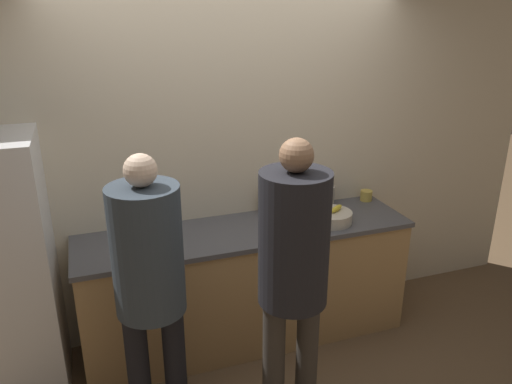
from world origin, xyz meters
TOP-DOWN VIEW (x-y plane):
  - ground_plane at (0.00, 0.00)m, footprint 14.00×14.00m
  - wall_back at (0.00, 0.67)m, footprint 5.20×0.06m
  - counter at (0.00, 0.36)m, footprint 2.39×0.65m
  - person_left at (-0.77, -0.31)m, footprint 0.38×0.38m
  - person_center at (-0.02, -0.53)m, footprint 0.38×0.38m
  - fruit_bowl at (0.62, 0.25)m, footprint 0.30×0.30m
  - utensil_crock at (0.76, 0.59)m, footprint 0.11×0.11m
  - bottle_amber at (0.23, 0.58)m, footprint 0.08×0.08m
  - bottle_red at (0.41, 0.55)m, footprint 0.06×0.06m
  - cup_yellow at (1.09, 0.55)m, footprint 0.09×0.09m

SIDE VIEW (x-z plane):
  - ground_plane at x=0.00m, z-range 0.00..0.00m
  - counter at x=0.00m, z-range 0.00..0.91m
  - cup_yellow at x=1.09m, z-range 0.91..0.99m
  - fruit_bowl at x=0.62m, z-range 0.89..1.01m
  - utensil_crock at x=0.76m, z-range 0.86..1.12m
  - bottle_red at x=0.41m, z-range 0.88..1.12m
  - bottle_amber at x=0.23m, z-range 0.88..1.12m
  - person_left at x=-0.77m, z-range 0.19..1.90m
  - person_center at x=-0.02m, z-range 0.20..1.98m
  - wall_back at x=0.00m, z-range 0.00..2.60m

